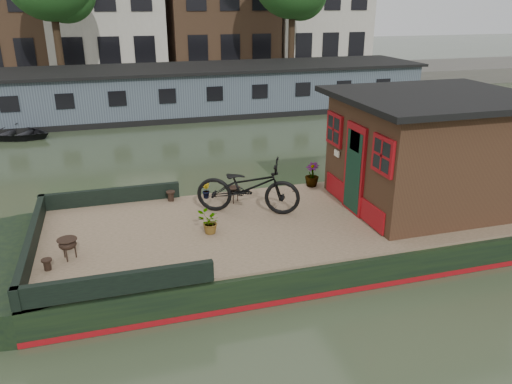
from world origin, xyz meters
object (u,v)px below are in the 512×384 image
object	(u,v)px
cabin	(430,150)
dinghy	(11,129)
bicycle	(248,187)
brazier_front	(68,249)
brazier_rear	(233,195)

from	to	relation	value
cabin	dinghy	size ratio (longest dim) A/B	1.27
dinghy	cabin	bearing A→B (deg)	-110.81
cabin	bicycle	xyz separation A→B (m)	(-3.90, 0.59, -0.65)
brazier_front	dinghy	distance (m)	12.35
bicycle	cabin	bearing A→B (deg)	-75.06
cabin	dinghy	world-z (taller)	cabin
cabin	dinghy	bearing A→B (deg)	131.60
brazier_front	cabin	bearing A→B (deg)	4.05
cabin	brazier_front	world-z (taller)	cabin
brazier_front	dinghy	world-z (taller)	brazier_front
brazier_rear	dinghy	world-z (taller)	brazier_rear
cabin	brazier_rear	distance (m)	4.37
brazier_front	dinghy	bearing A→B (deg)	102.89
cabin	brazier_rear	world-z (taller)	cabin
bicycle	brazier_rear	xyz separation A→B (m)	(-0.16, 0.65, -0.40)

